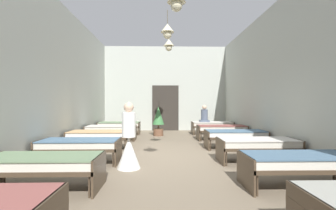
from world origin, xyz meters
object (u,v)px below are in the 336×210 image
at_px(bed_left_row_1, 43,164).
at_px(bed_right_row_1, 299,162).
at_px(bed_left_row_3, 99,135).
at_px(bed_right_row_5, 212,125).
at_px(nurse_near_aisle, 129,145).
at_px(bed_left_row_4, 111,129).
at_px(bed_left_row_5, 119,125).
at_px(bed_right_row_3, 235,135).
at_px(bed_left_row_2, 80,145).
at_px(bed_right_row_4, 221,129).
at_px(bed_right_row_2, 258,144).
at_px(patient_seated_primary, 204,116).
at_px(potted_plant, 158,119).

bearing_deg(bed_left_row_1, bed_right_row_1, 0.00).
bearing_deg(bed_left_row_3, bed_left_row_1, -90.00).
relative_size(bed_right_row_5, nurse_near_aisle, 1.28).
height_order(bed_left_row_4, bed_left_row_5, same).
bearing_deg(bed_right_row_1, nurse_near_aisle, 157.48).
relative_size(bed_right_row_3, nurse_near_aisle, 1.28).
height_order(bed_left_row_1, bed_left_row_4, same).
xyz_separation_m(bed_left_row_2, bed_right_row_4, (4.34, 3.56, 0.00)).
distance_m(bed_right_row_1, bed_right_row_3, 3.56).
relative_size(bed_right_row_2, bed_left_row_5, 1.00).
relative_size(bed_left_row_3, bed_left_row_4, 1.00).
bearing_deg(patient_seated_primary, bed_left_row_5, -178.93).
distance_m(bed_right_row_3, potted_plant, 3.95).
distance_m(bed_left_row_5, potted_plant, 1.92).
xyz_separation_m(bed_left_row_1, bed_right_row_4, (4.34, 5.34, 0.00)).
relative_size(bed_right_row_2, bed_right_row_3, 1.00).
bearing_deg(bed_left_row_2, bed_right_row_5, 50.88).
height_order(bed_left_row_4, potted_plant, potted_plant).
distance_m(bed_right_row_1, bed_left_row_2, 4.69).
height_order(bed_right_row_2, bed_right_row_4, same).
xyz_separation_m(bed_right_row_5, potted_plant, (-2.52, -0.52, 0.30)).
bearing_deg(bed_left_row_5, bed_right_row_1, -58.62).
height_order(bed_left_row_5, patient_seated_primary, patient_seated_primary).
xyz_separation_m(patient_seated_primary, potted_plant, (-2.17, -0.60, -0.13)).
distance_m(bed_left_row_1, bed_left_row_5, 7.12).
relative_size(bed_left_row_2, bed_right_row_5, 1.00).
distance_m(bed_left_row_2, bed_right_row_3, 4.69).
height_order(bed_right_row_1, bed_right_row_2, same).
distance_m(bed_left_row_1, potted_plant, 6.85).
distance_m(bed_left_row_2, potted_plant, 5.16).
distance_m(bed_right_row_1, bed_left_row_5, 8.34).
bearing_deg(bed_right_row_1, bed_left_row_1, 180.00).
bearing_deg(bed_right_row_3, bed_left_row_2, -157.72).
height_order(bed_right_row_1, patient_seated_primary, patient_seated_primary).
bearing_deg(bed_left_row_2, bed_left_row_5, 90.00).
bearing_deg(bed_right_row_5, bed_left_row_1, -121.38).
relative_size(bed_right_row_2, bed_left_row_4, 1.00).
distance_m(bed_right_row_2, bed_right_row_4, 3.56).
xyz_separation_m(bed_left_row_2, bed_right_row_5, (4.34, 5.34, 0.00)).
bearing_deg(bed_left_row_5, bed_left_row_4, -90.00).
bearing_deg(bed_right_row_2, bed_right_row_1, -90.00).
xyz_separation_m(bed_left_row_4, bed_right_row_5, (4.34, 1.78, 0.00)).
relative_size(bed_right_row_3, bed_left_row_5, 1.00).
relative_size(bed_left_row_1, patient_seated_primary, 2.38).
relative_size(bed_left_row_2, potted_plant, 1.46).
distance_m(bed_left_row_4, bed_right_row_4, 4.34).
bearing_deg(bed_left_row_4, potted_plant, 34.52).
xyz_separation_m(bed_left_row_3, bed_right_row_4, (4.34, 1.78, 0.00)).
relative_size(bed_left_row_4, bed_right_row_4, 1.00).
distance_m(bed_left_row_1, bed_right_row_4, 6.88).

